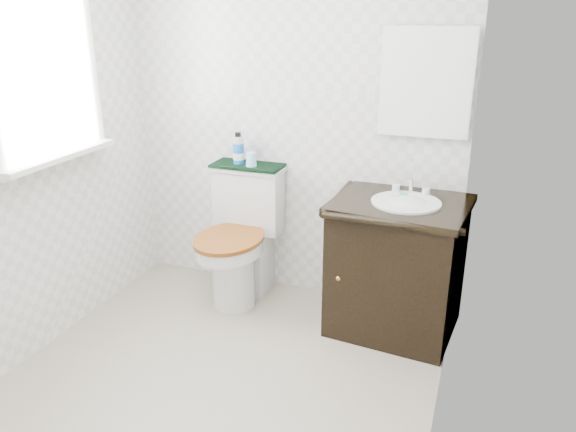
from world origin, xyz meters
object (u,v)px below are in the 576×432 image
Objects in this scene: cup at (251,159)px; toilet at (242,243)px; mouthwash_bottle at (238,149)px; trash_bin at (351,285)px; vanity at (397,263)px.

toilet is at bearing -114.63° from cup.
trash_bin is at bearing 0.74° from mouthwash_bottle.
trash_bin is at bearing 10.67° from toilet.
trash_bin is 2.87× the size of cup.
vanity is 1.25m from mouthwash_bottle.
trash_bin is (-0.32, 0.20, -0.30)m from vanity.
vanity reaches higher than toilet.
cup is (0.04, 0.09, 0.56)m from toilet.
trash_bin is at bearing 148.16° from vanity.
toilet is 0.78m from trash_bin.
trash_bin is 1.16m from mouthwash_bottle.
toilet is 9.74× the size of cup.
cup reaches higher than toilet.
cup is (-0.68, -0.04, 0.80)m from trash_bin.
trash_bin is 1.25× the size of mouthwash_bottle.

